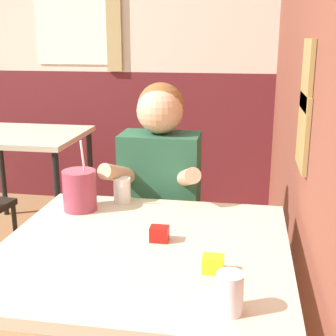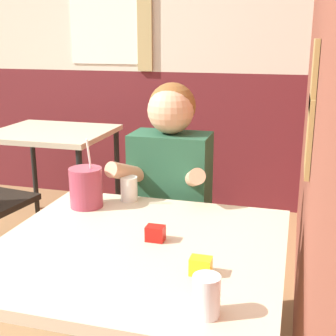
{
  "view_description": "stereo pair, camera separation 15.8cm",
  "coord_description": "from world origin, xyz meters",
  "px_view_note": "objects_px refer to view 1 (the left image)",
  "views": [
    {
      "loc": [
        1.12,
        -0.97,
        1.38
      ],
      "look_at": [
        0.87,
        0.53,
        0.95
      ],
      "focal_mm": 50.0,
      "sensor_mm": 36.0,
      "label": 1
    },
    {
      "loc": [
        1.28,
        -0.93,
        1.38
      ],
      "look_at": [
        0.87,
        0.53,
        0.95
      ],
      "focal_mm": 50.0,
      "sensor_mm": 36.0,
      "label": 2
    }
  ],
  "objects_px": {
    "person_seated": "(160,211)",
    "main_table": "(143,265)",
    "cocktail_pitcher": "(80,190)",
    "background_table": "(24,145)"
  },
  "relations": [
    {
      "from": "person_seated",
      "to": "main_table",
      "type": "bearing_deg",
      "value": -84.55
    },
    {
      "from": "main_table",
      "to": "cocktail_pitcher",
      "type": "relative_size",
      "value": 3.35
    },
    {
      "from": "background_table",
      "to": "cocktail_pitcher",
      "type": "xyz_separation_m",
      "value": [
        0.9,
        -1.33,
        0.16
      ]
    },
    {
      "from": "main_table",
      "to": "cocktail_pitcher",
      "type": "height_order",
      "value": "cocktail_pitcher"
    },
    {
      "from": "person_seated",
      "to": "cocktail_pitcher",
      "type": "xyz_separation_m",
      "value": [
        -0.25,
        -0.32,
        0.19
      ]
    },
    {
      "from": "background_table",
      "to": "cocktail_pitcher",
      "type": "distance_m",
      "value": 1.61
    },
    {
      "from": "background_table",
      "to": "cocktail_pitcher",
      "type": "height_order",
      "value": "cocktail_pitcher"
    },
    {
      "from": "main_table",
      "to": "background_table",
      "type": "xyz_separation_m",
      "value": [
        -1.2,
        1.61,
        -0.02
      ]
    },
    {
      "from": "background_table",
      "to": "person_seated",
      "type": "xyz_separation_m",
      "value": [
        1.15,
        -1.01,
        -0.03
      ]
    },
    {
      "from": "main_table",
      "to": "cocktail_pitcher",
      "type": "bearing_deg",
      "value": 138.15
    }
  ]
}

